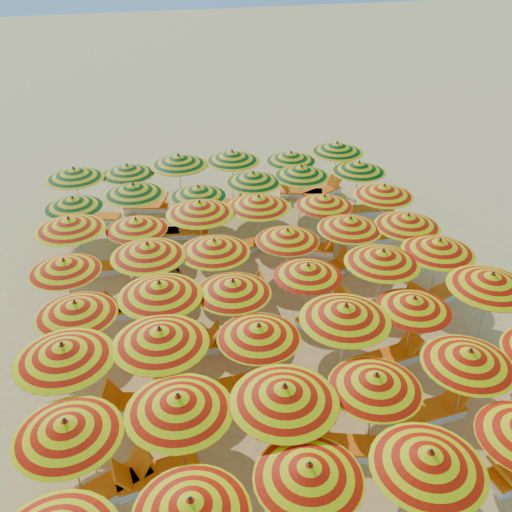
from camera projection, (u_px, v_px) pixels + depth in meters
name	position (u px, v px, depth m)	size (l,w,h in m)	color
ground	(261.00, 311.00, 16.61)	(120.00, 120.00, 0.00)	#F1CB6B
umbrella_1	(191.00, 507.00, 9.10)	(2.13, 2.13, 2.09)	silver
umbrella_2	(309.00, 471.00, 9.70)	(2.41, 2.41, 2.06)	silver
umbrella_3	(429.00, 459.00, 9.80)	(2.09, 2.09, 2.17)	silver
umbrella_6	(66.00, 428.00, 10.39)	(2.11, 2.11, 2.17)	silver
umbrella_7	(179.00, 403.00, 10.83)	(2.47, 2.47, 2.24)	silver
umbrella_8	(285.00, 394.00, 10.97)	(2.18, 2.18, 2.30)	silver
umbrella_9	(376.00, 381.00, 11.56)	(2.16, 2.16, 2.06)	silver
umbrella_10	(469.00, 357.00, 12.11)	(2.21, 2.21, 2.12)	silver
umbrella_12	(63.00, 352.00, 12.03)	(2.74, 2.74, 2.30)	silver
umbrella_13	(160.00, 336.00, 12.46)	(2.34, 2.34, 2.30)	silver
umbrella_14	(259.00, 331.00, 12.95)	(2.51, 2.51, 2.05)	silver
umbrella_15	(346.00, 312.00, 13.22)	(2.32, 2.32, 2.29)	silver
umbrella_16	(414.00, 304.00, 13.98)	(2.01, 2.01, 1.98)	silver
umbrella_17	(492.00, 281.00, 14.32)	(2.90, 2.90, 2.32)	silver
umbrella_18	(76.00, 308.00, 13.65)	(2.30, 2.30, 2.09)	silver
umbrella_19	(160.00, 289.00, 14.10)	(2.55, 2.55, 2.25)	silver
umbrella_20	(233.00, 287.00, 14.43)	(2.37, 2.37, 2.10)	silver
umbrella_21	(308.00, 270.00, 15.28)	(2.00, 2.00, 1.98)	silver
umbrella_22	(383.00, 257.00, 15.49)	(2.48, 2.48, 2.21)	silver
umbrella_23	(439.00, 246.00, 16.01)	(2.61, 2.61, 2.20)	silver
umbrella_24	(64.00, 266.00, 15.36)	(2.03, 2.03, 2.06)	silver
umbrella_25	(148.00, 250.00, 15.76)	(2.80, 2.80, 2.24)	silver
umbrella_26	(214.00, 246.00, 16.07)	(2.50, 2.50, 2.16)	silver
umbrella_27	(287.00, 235.00, 16.85)	(2.15, 2.15, 2.03)	silver
umbrella_28	(350.00, 223.00, 17.33)	(2.49, 2.49, 2.11)	silver
umbrella_29	(408.00, 220.00, 17.43)	(2.54, 2.54, 2.15)	silver
umbrella_30	(69.00, 224.00, 17.09)	(2.73, 2.73, 2.23)	silver
umbrella_31	(136.00, 224.00, 17.46)	(2.18, 2.18, 2.03)	silver
umbrella_32	(200.00, 208.00, 17.87)	(2.88, 2.88, 2.30)	silver
umbrella_33	(259.00, 202.00, 18.46)	(2.67, 2.67, 2.20)	silver
umbrella_34	(324.00, 201.00, 18.90)	(2.01, 2.01, 2.01)	silver
umbrella_35	(384.00, 191.00, 19.25)	(2.37, 2.37, 2.17)	silver
umbrella_36	(73.00, 202.00, 18.80)	(2.12, 2.12, 2.01)	silver
umbrella_37	(133.00, 189.00, 19.29)	(2.41, 2.41, 2.20)	silver
umbrella_38	(198.00, 191.00, 19.55)	(2.46, 2.46, 2.01)	silver
umbrella_39	(253.00, 178.00, 20.23)	(2.19, 2.19, 2.16)	silver
umbrella_40	(301.00, 171.00, 20.65)	(2.54, 2.54, 2.19)	silver
umbrella_41	(359.00, 167.00, 21.09)	(2.58, 2.58, 2.15)	silver
umbrella_42	(74.00, 173.00, 20.43)	(2.60, 2.60, 2.22)	silver
umbrella_43	(127.00, 170.00, 21.00)	(2.19, 2.19, 2.09)	silver
umbrella_44	(179.00, 160.00, 21.28)	(2.22, 2.22, 2.32)	silver
umbrella_45	(232.00, 156.00, 21.72)	(2.34, 2.34, 2.27)	silver
umbrella_46	(291.00, 157.00, 22.14)	(2.31, 2.31, 2.08)	silver
umbrella_47	(337.00, 147.00, 22.58)	(2.25, 2.25, 2.25)	silver
lounger_2	(112.00, 486.00, 11.38)	(1.82, 1.17, 0.69)	white
lounger_3	(156.00, 475.00, 11.60)	(1.78, 0.74, 0.69)	white
lounger_4	(344.00, 447.00, 12.21)	(1.83, 1.14, 0.69)	white
lounger_5	(430.00, 412.00, 13.07)	(1.76, 0.66, 0.69)	white
lounger_7	(142.00, 405.00, 13.26)	(1.83, 1.04, 0.69)	white
lounger_8	(237.00, 386.00, 13.78)	(1.77, 0.69, 0.69)	white
lounger_9	(388.00, 358.00, 14.65)	(1.80, 0.82, 0.69)	white
lounger_10	(189.00, 345.00, 15.08)	(1.79, 0.81, 0.69)	white
lounger_11	(215.00, 338.00, 15.32)	(1.83, 1.05, 0.69)	white
lounger_12	(325.00, 314.00, 16.26)	(1.82, 1.26, 0.69)	white
lounger_13	(397.00, 309.00, 16.44)	(1.83, 1.14, 0.69)	white
lounger_14	(444.00, 292.00, 17.17)	(1.83, 1.15, 0.69)	white
lounger_15	(93.00, 314.00, 16.25)	(1.74, 0.59, 0.69)	white
lounger_16	(134.00, 310.00, 16.43)	(1.81, 0.89, 0.69)	white
lounger_17	(236.00, 294.00, 17.11)	(1.75, 0.63, 0.69)	white
lounger_18	(329.00, 270.00, 18.22)	(1.83, 1.10, 0.69)	white
lounger_19	(98.00, 268.00, 18.34)	(1.76, 0.67, 0.69)	white
lounger_20	(186.00, 257.00, 18.93)	(1.79, 0.78, 0.69)	white
lounger_21	(240.00, 248.00, 19.45)	(1.81, 0.92, 0.69)	white
lounger_22	(310.00, 248.00, 19.43)	(1.82, 1.25, 0.69)	white
lounger_23	(366.00, 239.00, 19.98)	(1.75, 0.63, 0.69)	white
lounger_24	(154.00, 235.00, 20.21)	(1.74, 0.61, 0.69)	white
lounger_25	(186.00, 233.00, 20.37)	(1.82, 1.01, 0.69)	white
lounger_26	(371.00, 210.00, 21.94)	(1.79, 0.80, 0.69)	white
lounger_27	(96.00, 217.00, 21.40)	(1.82, 1.17, 0.69)	white
lounger_28	(148.00, 207.00, 22.14)	(1.82, 1.01, 0.69)	white
lounger_29	(195.00, 204.00, 22.40)	(1.83, 1.16, 0.69)	white
lounger_30	(222.00, 203.00, 22.42)	(1.82, 1.24, 0.69)	white
lounger_31	(300.00, 193.00, 23.27)	(1.82, 1.17, 0.69)	white
lounger_32	(323.00, 192.00, 23.34)	(1.82, 1.25, 0.69)	white
beachgoer_a	(280.00, 340.00, 14.43)	(0.51, 0.33, 1.39)	tan
beachgoer_b	(176.00, 283.00, 16.53)	(0.74, 0.58, 1.52)	tan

